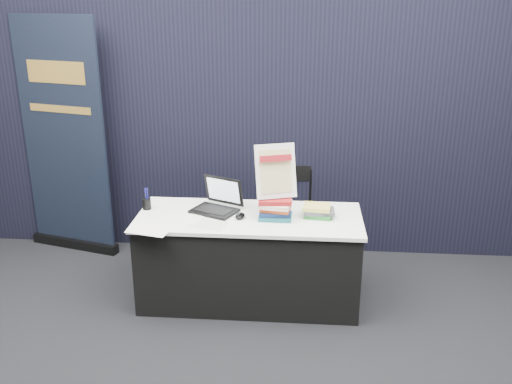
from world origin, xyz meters
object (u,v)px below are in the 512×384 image
at_px(laptop, 215,203).
at_px(info_sign, 276,172).
at_px(stacking_chair, 290,209).
at_px(display_table, 249,258).
at_px(pullup_banner, 65,151).
at_px(book_stack_short, 318,211).
at_px(book_stack_tall, 275,208).

distance_m(laptop, info_sign, 0.60).
relative_size(laptop, stacking_chair, 0.48).
relative_size(display_table, pullup_banner, 0.80).
bearing_deg(laptop, stacking_chair, 76.03).
bearing_deg(display_table, book_stack_short, 3.57).
bearing_deg(book_stack_tall, pullup_banner, 156.08).
xyz_separation_m(display_table, book_stack_tall, (0.21, -0.03, 0.46)).
height_order(display_table, pullup_banner, pullup_banner).
bearing_deg(info_sign, book_stack_short, -12.37).
bearing_deg(display_table, stacking_chair, 70.06).
distance_m(laptop, stacking_chair, 1.02).
relative_size(display_table, book_stack_tall, 7.03).
xyz_separation_m(book_stack_tall, pullup_banner, (-2.06, 0.91, 0.17)).
relative_size(laptop, book_stack_short, 1.80).
relative_size(book_stack_short, info_sign, 0.54).
xyz_separation_m(laptop, pullup_banner, (-1.56, 0.78, 0.19)).
xyz_separation_m(display_table, book_stack_short, (0.55, 0.03, 0.42)).
bearing_deg(stacking_chair, book_stack_short, -77.03).
xyz_separation_m(laptop, book_stack_short, (0.84, -0.07, -0.01)).
distance_m(info_sign, stacking_chair, 1.08).
distance_m(book_stack_short, pullup_banner, 2.55).
height_order(info_sign, pullup_banner, pullup_banner).
bearing_deg(stacking_chair, laptop, -131.42).
xyz_separation_m(book_stack_tall, book_stack_short, (0.34, 0.06, -0.04)).
relative_size(laptop, pullup_banner, 0.19).
bearing_deg(book_stack_short, book_stack_tall, -169.18).
relative_size(book_stack_short, pullup_banner, 0.10).
height_order(book_stack_tall, stacking_chair, book_stack_tall).
bearing_deg(pullup_banner, stacking_chair, 14.85).
xyz_separation_m(book_stack_tall, info_sign, (0.00, 0.03, 0.29)).
height_order(book_stack_tall, book_stack_short, book_stack_tall).
relative_size(display_table, book_stack_short, 7.69).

